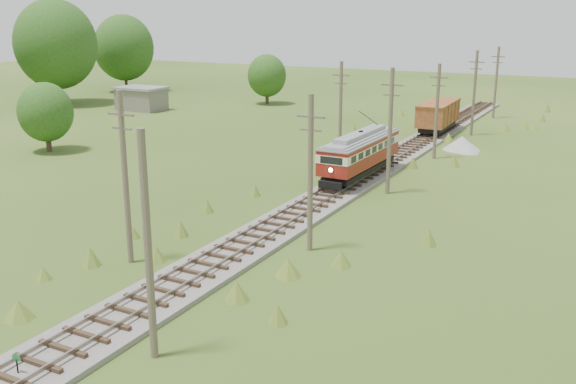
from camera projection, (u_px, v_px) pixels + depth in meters
The scene contains 18 objects.
railbed_main at pixel (361, 177), 50.41m from camera, with size 3.60×96.00×0.57m.
switch_marker at pixel (17, 363), 22.74m from camera, with size 0.45×0.06×1.08m.
streetcar at pixel (360, 151), 49.47m from camera, with size 2.67×10.87×4.94m.
gondola at pixel (438, 114), 68.60m from camera, with size 3.18×8.91×2.93m.
gravel_pile at pixel (463, 144), 60.79m from camera, with size 3.64×3.86×1.32m.
utility_pole_r_1 at pixel (148, 248), 23.21m from camera, with size 0.30×0.30×8.80m.
utility_pole_r_2 at pixel (310, 172), 34.17m from camera, with size 1.60×0.30×8.60m.
utility_pole_r_3 at pixel (390, 130), 45.22m from camera, with size 1.60×0.30×9.00m.
utility_pole_r_4 at pixel (437, 111), 56.45m from camera, with size 1.60×0.30×8.40m.
utility_pole_r_5 at pixel (474, 92), 67.25m from camera, with size 1.60×0.30×8.90m.
utility_pole_r_6 at pixel (496, 82), 78.43m from camera, with size 1.60×0.30×8.70m.
utility_pole_l_a at pixel (125, 177), 32.40m from camera, with size 1.60×0.30×9.00m.
utility_pole_l_b at pixel (340, 109), 56.40m from camera, with size 1.60×0.30×8.60m.
tree_left_4 at pixel (56, 44), 89.60m from camera, with size 11.34×11.34×14.61m.
tree_left_5 at pixel (124, 48), 104.45m from camera, with size 9.66×9.66×12.44m.
tree_mid_a at pixel (267, 76), 90.94m from camera, with size 5.46×5.46×7.03m.
tree_mid_c at pixel (45, 112), 59.61m from camera, with size 5.04×5.04×6.49m.
shed at pixel (141, 98), 85.96m from camera, with size 6.40×4.40×3.10m.
Camera 1 is at (17.81, -11.87, 12.62)m, focal length 40.00 mm.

